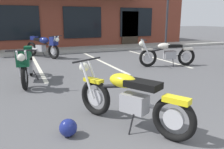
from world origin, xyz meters
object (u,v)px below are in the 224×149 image
(motorcycle_black_cruiser, at_px, (27,63))
(motorcycle_foreground_classic, at_px, (129,98))
(motorcycle_red_sportbike, at_px, (44,46))
(motorcycle_green_cafe_racer, at_px, (167,53))
(helmet_on_pavement, at_px, (68,128))

(motorcycle_black_cruiser, bearing_deg, motorcycle_foreground_classic, -68.12)
(motorcycle_red_sportbike, bearing_deg, motorcycle_black_cruiser, -102.53)
(motorcycle_black_cruiser, height_order, motorcycle_green_cafe_racer, same)
(motorcycle_foreground_classic, xyz_separation_m, motorcycle_green_cafe_racer, (3.40, 3.70, 0.00))
(motorcycle_green_cafe_racer, bearing_deg, helmet_on_pavement, -139.88)
(motorcycle_foreground_classic, height_order, motorcycle_red_sportbike, same)
(motorcycle_green_cafe_racer, bearing_deg, motorcycle_foreground_classic, -132.55)
(motorcycle_red_sportbike, bearing_deg, helmet_on_pavement, -94.25)
(motorcycle_black_cruiser, distance_m, motorcycle_green_cafe_racer, 4.73)
(motorcycle_foreground_classic, relative_size, motorcycle_black_cruiser, 0.91)
(motorcycle_foreground_classic, bearing_deg, helmet_on_pavement, 177.73)
(motorcycle_green_cafe_racer, xyz_separation_m, helmet_on_pavement, (-4.35, -3.66, -0.33))
(motorcycle_foreground_classic, relative_size, helmet_on_pavement, 7.34)
(motorcycle_green_cafe_racer, bearing_deg, motorcycle_red_sportbike, 136.42)
(motorcycle_black_cruiser, bearing_deg, helmet_on_pavement, -83.63)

